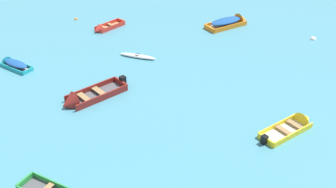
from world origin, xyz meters
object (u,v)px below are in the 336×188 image
Objects in this scene: rowboat_red_back_row_center at (104,29)px; rowboat_maroon_outer_right at (82,99)px; kayak_white_near_left at (138,56)px; mooring_buoy_trailing at (313,39)px; rowboat_yellow_back_row_right at (297,124)px; rowboat_orange_midfield_left at (232,22)px; rowboat_turquoise_far_back at (12,64)px; mooring_buoy_near_foreground at (76,19)px.

rowboat_maroon_outer_right is at bearing -93.65° from rowboat_red_back_row_center.
kayak_white_near_left is 5.86× the size of mooring_buoy_trailing.
rowboat_orange_midfield_left reaches higher than rowboat_yellow_back_row_right.
rowboat_maroon_outer_right is (5.49, -5.21, -0.02)m from rowboat_turquoise_far_back.
rowboat_orange_midfield_left reaches higher than kayak_white_near_left.
mooring_buoy_trailing is at bearing 65.20° from rowboat_yellow_back_row_right.
rowboat_yellow_back_row_right reaches higher than mooring_buoy_near_foreground.
rowboat_turquoise_far_back reaches higher than mooring_buoy_trailing.
rowboat_yellow_back_row_right is 1.31× the size of rowboat_turquoise_far_back.
rowboat_red_back_row_center is 0.99× the size of rowboat_turquoise_far_back.
rowboat_yellow_back_row_right is 12.84× the size of mooring_buoy_near_foreground.
rowboat_orange_midfield_left reaches higher than mooring_buoy_trailing.
mooring_buoy_near_foreground is at bearing 123.95° from kayak_white_near_left.
mooring_buoy_near_foreground is (-2.63, 2.68, -0.16)m from rowboat_red_back_row_center.
rowboat_turquoise_far_back is 23.50m from mooring_buoy_trailing.
kayak_white_near_left is 9.05m from rowboat_turquoise_far_back.
rowboat_red_back_row_center is at bearing 128.30° from rowboat_yellow_back_row_right.
mooring_buoy_near_foreground is (-19.74, 5.86, 0.00)m from mooring_buoy_trailing.
rowboat_red_back_row_center is 17.41m from mooring_buoy_trailing.
rowboat_turquoise_far_back is at bearing -172.84° from mooring_buoy_trailing.
rowboat_maroon_outer_right is (-3.54, -5.91, 0.07)m from kayak_white_near_left.
rowboat_yellow_back_row_right is at bearing -50.69° from mooring_buoy_near_foreground.
rowboat_red_back_row_center reaches higher than kayak_white_near_left.
rowboat_turquoise_far_back is at bearing -135.45° from rowboat_red_back_row_center.
rowboat_red_back_row_center is at bearing 44.55° from rowboat_turquoise_far_back.
mooring_buoy_near_foreground is (-1.91, 14.00, -0.20)m from rowboat_maroon_outer_right.
kayak_white_near_left is at bearing 4.45° from rowboat_turquoise_far_back.
rowboat_turquoise_far_back reaches higher than mooring_buoy_near_foreground.
mooring_buoy_near_foreground is (-13.78, 2.31, -0.31)m from rowboat_orange_midfield_left.
kayak_white_near_left is at bearing -56.05° from mooring_buoy_near_foreground.
mooring_buoy_trailing is at bearing 7.16° from rowboat_turquoise_far_back.
kayak_white_near_left is at bearing 59.08° from rowboat_maroon_outer_right.
rowboat_red_back_row_center is 1.01× the size of kayak_white_near_left.
rowboat_turquoise_far_back is 7.57m from rowboat_maroon_outer_right.
kayak_white_near_left is 0.64× the size of rowboat_maroon_outer_right.
rowboat_yellow_back_row_right is at bearing -15.82° from rowboat_maroon_outer_right.
kayak_white_near_left is 6.89m from rowboat_maroon_outer_right.
mooring_buoy_near_foreground is at bearing 67.85° from rowboat_turquoise_far_back.
rowboat_maroon_outer_right is 19.60m from mooring_buoy_trailing.
mooring_buoy_trailing is (17.11, -3.18, -0.16)m from rowboat_red_back_row_center.
rowboat_orange_midfield_left is (11.15, 0.38, 0.14)m from rowboat_red_back_row_center.
mooring_buoy_near_foreground is at bearing 170.49° from rowboat_orange_midfield_left.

